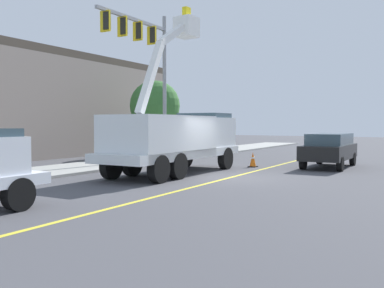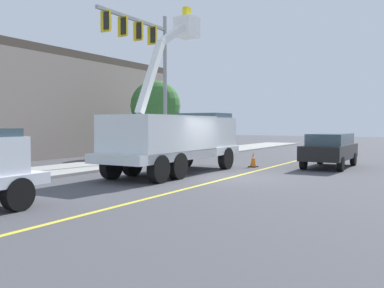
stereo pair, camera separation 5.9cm
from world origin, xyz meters
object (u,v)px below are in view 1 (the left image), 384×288
object	(u,v)px
traffic_signal_mast	(146,53)
traffic_cone_mid_front	(253,160)
passing_minivan	(329,148)
utility_bucket_truck	(176,137)

from	to	relation	value
traffic_signal_mast	traffic_cone_mid_front	bearing A→B (deg)	-76.09
passing_minivan	traffic_cone_mid_front	size ratio (longest dim) A/B	6.51
utility_bucket_truck	traffic_signal_mast	size ratio (longest dim) A/B	0.99
utility_bucket_truck	traffic_cone_mid_front	size ratio (longest dim) A/B	11.05
utility_bucket_truck	traffic_cone_mid_front	xyz separation A→B (m)	(4.43, -1.57, -1.25)
utility_bucket_truck	traffic_signal_mast	bearing A→B (deg)	54.70
utility_bucket_truck	passing_minivan	size ratio (longest dim) A/B	1.70
passing_minivan	traffic_cone_mid_front	bearing A→B (deg)	121.70
passing_minivan	traffic_cone_mid_front	distance (m)	3.86
utility_bucket_truck	traffic_signal_mast	world-z (taller)	traffic_signal_mast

